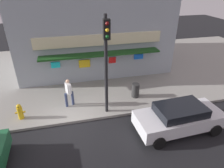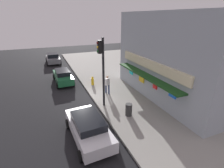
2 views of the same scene
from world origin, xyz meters
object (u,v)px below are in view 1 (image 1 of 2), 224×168
Objects in this scene: fire_hydrant at (20,112)px; trash_can at (135,90)px; traffic_light at (106,55)px; parked_car_white at (179,117)px; pedestrian at (69,92)px.

fire_hydrant is 0.99× the size of trash_can.
traffic_light reaches higher than trash_can.
fire_hydrant is at bearing 161.68° from parked_car_white.
traffic_light is 5.96× the size of fire_hydrant.
traffic_light is at bearing 147.34° from parked_car_white.
traffic_light is 3.08× the size of pedestrian.
fire_hydrant is 0.20× the size of parked_car_white.
pedestrian is at bearing -179.37° from trash_can.
pedestrian is 6.37m from parked_car_white.
trash_can is 4.28m from pedestrian.
pedestrian reaches higher than trash_can.
trash_can is at bearing 5.77° from fire_hydrant.
fire_hydrant is at bearing -174.23° from trash_can.
parked_car_white is (8.12, -2.69, 0.17)m from fire_hydrant.
trash_can is (2.17, 1.26, -3.05)m from traffic_light.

